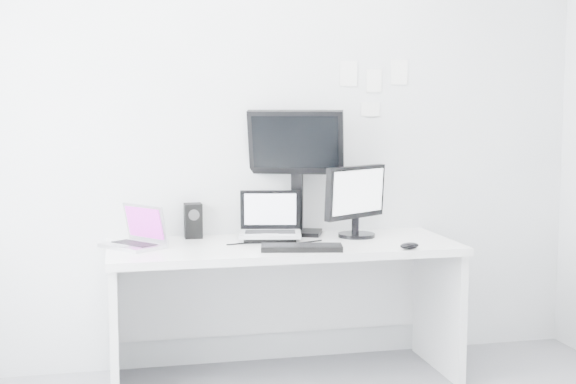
% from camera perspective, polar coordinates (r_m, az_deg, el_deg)
% --- Properties ---
extents(back_wall, '(3.60, 0.00, 3.60)m').
position_cam_1_polar(back_wall, '(4.40, -1.31, 5.05)').
color(back_wall, silver).
rests_on(back_wall, ground).
extents(desk, '(1.80, 0.70, 0.73)m').
position_cam_1_polar(desk, '(4.19, -0.33, -8.63)').
color(desk, white).
rests_on(desk, ground).
extents(macbook, '(0.36, 0.37, 0.22)m').
position_cam_1_polar(macbook, '(4.05, -11.16, -2.39)').
color(macbook, silver).
rests_on(macbook, desk).
extents(speaker, '(0.11, 0.11, 0.19)m').
position_cam_1_polar(speaker, '(4.30, -6.84, -2.06)').
color(speaker, black).
rests_on(speaker, desk).
extents(dell_laptop, '(0.37, 0.31, 0.27)m').
position_cam_1_polar(dell_laptop, '(4.17, -1.30, -1.71)').
color(dell_laptop, '#AFB1B6').
rests_on(dell_laptop, desk).
extents(rear_monitor, '(0.55, 0.36, 0.71)m').
position_cam_1_polar(rear_monitor, '(4.35, 0.60, 1.53)').
color(rear_monitor, black).
rests_on(rear_monitor, desk).
extents(samsung_monitor, '(0.48, 0.40, 0.40)m').
position_cam_1_polar(samsung_monitor, '(4.30, 4.97, -0.60)').
color(samsung_monitor, black).
rests_on(samsung_monitor, desk).
extents(keyboard, '(0.42, 0.22, 0.03)m').
position_cam_1_polar(keyboard, '(3.92, 0.99, -4.02)').
color(keyboard, black).
rests_on(keyboard, desk).
extents(mouse, '(0.12, 0.10, 0.03)m').
position_cam_1_polar(mouse, '(3.99, 8.73, -3.84)').
color(mouse, black).
rests_on(mouse, desk).
extents(wall_note_0, '(0.10, 0.00, 0.14)m').
position_cam_1_polar(wall_note_0, '(4.50, 4.38, 8.50)').
color(wall_note_0, white).
rests_on(wall_note_0, back_wall).
extents(wall_note_1, '(0.09, 0.00, 0.13)m').
position_cam_1_polar(wall_note_1, '(4.55, 6.20, 7.95)').
color(wall_note_1, white).
rests_on(wall_note_1, back_wall).
extents(wall_note_2, '(0.10, 0.00, 0.14)m').
position_cam_1_polar(wall_note_2, '(4.60, 8.00, 8.53)').
color(wall_note_2, white).
rests_on(wall_note_2, back_wall).
extents(wall_note_3, '(0.11, 0.00, 0.08)m').
position_cam_1_polar(wall_note_3, '(4.54, 5.94, 5.94)').
color(wall_note_3, white).
rests_on(wall_note_3, back_wall).
extents(wall_note_4, '(0.09, 0.00, 0.09)m').
position_cam_1_polar(wall_note_4, '(4.48, 3.35, 5.39)').
color(wall_note_4, white).
rests_on(wall_note_4, back_wall).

